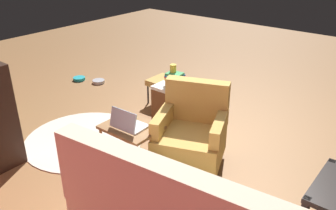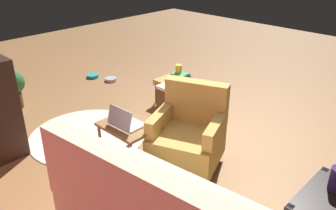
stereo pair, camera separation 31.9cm
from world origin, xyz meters
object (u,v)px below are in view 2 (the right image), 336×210
at_px(book_stack_hamper, 181,79).
at_px(ottoman, 173,83).
at_px(laptop_desk, 129,129).
at_px(pet_bowl_steel, 111,79).
at_px(laptop, 125,122).
at_px(yellow_mug, 179,69).
at_px(armchair, 189,135).
at_px(pet_bowl_teal, 93,76).
at_px(potted_plant, 13,86).
at_px(tv_remote, 179,81).
at_px(wicker_hamper, 180,102).

bearing_deg(book_stack_hamper, ottoman, -35.66).
bearing_deg(book_stack_hamper, laptop_desk, 105.67).
relative_size(book_stack_hamper, ottoman, 0.62).
bearing_deg(pet_bowl_steel, laptop, 146.30).
xyz_separation_m(book_stack_hamper, yellow_mug, (0.04, -0.00, 0.13)).
xyz_separation_m(armchair, pet_bowl_steel, (2.54, -0.94, -0.34)).
bearing_deg(pet_bowl_teal, potted_plant, 98.47).
bearing_deg(ottoman, tv_remote, 144.91).
height_order(wicker_hamper, tv_remote, tv_remote).
bearing_deg(wicker_hamper, laptop_desk, 105.80).
bearing_deg(ottoman, laptop_desk, 117.39).
bearing_deg(tv_remote, armchair, 128.36).
bearing_deg(pet_bowl_teal, armchair, 164.22).
height_order(laptop_desk, laptop, laptop).
bearing_deg(laptop, ottoman, -63.22).
xyz_separation_m(yellow_mug, potted_plant, (1.87, 1.36, -0.37)).
bearing_deg(tv_remote, potted_plant, 29.44).
relative_size(armchair, laptop, 2.67).
height_order(book_stack_hamper, tv_remote, book_stack_hamper).
bearing_deg(laptop_desk, wicker_hamper, -74.20).
height_order(ottoman, pet_bowl_steel, ottoman).
xyz_separation_m(armchair, tv_remote, (0.87, -0.80, 0.13)).
xyz_separation_m(wicker_hamper, yellow_mug, (0.04, -0.00, 0.46)).
bearing_deg(potted_plant, book_stack_hamper, -144.62).
height_order(yellow_mug, tv_remote, yellow_mug).
bearing_deg(pet_bowl_teal, ottoman, -172.84).
relative_size(book_stack_hamper, pet_bowl_teal, 1.25).
bearing_deg(laptop_desk, pet_bowl_steel, -32.92).
height_order(pet_bowl_steel, potted_plant, potted_plant).
xyz_separation_m(armchair, potted_plant, (2.68, 0.64, -0.03)).
bearing_deg(ottoman, pet_bowl_steel, 3.99).
relative_size(tv_remote, pet_bowl_teal, 0.80).
height_order(laptop, ottoman, laptop).
bearing_deg(laptop, armchair, -134.10).
bearing_deg(yellow_mug, tv_remote, -50.10).
distance_m(laptop_desk, laptop, 0.11).
distance_m(ottoman, potted_plant, 2.23).
distance_m(armchair, potted_plant, 2.75).
xyz_separation_m(book_stack_hamper, potted_plant, (1.91, 1.36, -0.24)).
xyz_separation_m(laptop, wicker_hamper, (0.32, -1.18, -0.29)).
bearing_deg(pet_bowl_steel, yellow_mug, 172.94).
bearing_deg(armchair, wicker_hamper, -43.12).
height_order(laptop_desk, book_stack_hamper, book_stack_hamper).
relative_size(armchair, tv_remote, 5.46).
bearing_deg(pet_bowl_steel, potted_plant, 84.99).
bearing_deg(wicker_hamper, pet_bowl_teal, -2.64).
bearing_deg(pet_bowl_teal, wicker_hamper, 177.36).
height_order(armchair, tv_remote, armchair).
xyz_separation_m(laptop, yellow_mug, (0.36, -1.18, 0.17)).
distance_m(laptop, yellow_mug, 1.25).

